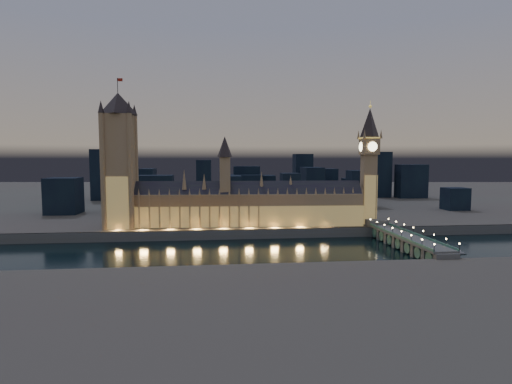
{
  "coord_description": "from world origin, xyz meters",
  "views": [
    {
      "loc": [
        -30.4,
        -285.34,
        66.7
      ],
      "look_at": [
        5.0,
        55.0,
        38.0
      ],
      "focal_mm": 28.0,
      "sensor_mm": 36.0,
      "label": 1
    }
  ],
  "objects": [
    {
      "name": "palace_of_westminster",
      "position": [
        -2.36,
        61.75,
        26.37
      ],
      "size": [
        202.0,
        29.17,
        78.0
      ],
      "color": "#9E7F4E",
      "rests_on": "north_bank"
    },
    {
      "name": "river_boat",
      "position": [
        124.93,
        -23.91,
        1.56
      ],
      "size": [
        38.86,
        9.88,
        4.5
      ],
      "color": "#4E4F46",
      "rests_on": "ground"
    },
    {
      "name": "westminster_bridge",
      "position": [
        109.8,
        -3.46,
        5.99
      ],
      "size": [
        17.18,
        113.0,
        15.9
      ],
      "color": "#4E4F46",
      "rests_on": "ground"
    },
    {
      "name": "elizabeth_tower",
      "position": [
        108.0,
        61.92,
        69.4
      ],
      "size": [
        18.0,
        18.0,
        110.08
      ],
      "color": "#9E7F4E",
      "rests_on": "north_bank"
    },
    {
      "name": "victoria_tower",
      "position": [
        -110.0,
        61.93,
        70.34
      ],
      "size": [
        31.68,
        31.68,
        125.46
      ],
      "color": "#9E7F4E",
      "rests_on": "north_bank"
    },
    {
      "name": "city_backdrop",
      "position": [
        34.89,
        247.72,
        29.73
      ],
      "size": [
        491.04,
        215.63,
        71.71
      ],
      "color": "black",
      "rests_on": "north_bank"
    },
    {
      "name": "north_bank",
      "position": [
        0.0,
        520.0,
        4.0
      ],
      "size": [
        2000.0,
        960.0,
        8.0
      ],
      "primitive_type": "cube",
      "color": "#4E4038",
      "rests_on": "ground"
    },
    {
      "name": "embankment_wall",
      "position": [
        0.0,
        41.0,
        4.0
      ],
      "size": [
        2000.0,
        2.5,
        8.0
      ],
      "primitive_type": "cube",
      "color": "#4E4F46",
      "rests_on": "ground"
    },
    {
      "name": "ground_plane",
      "position": [
        0.0,
        0.0,
        0.0
      ],
      "size": [
        2000.0,
        2000.0,
        0.0
      ],
      "primitive_type": "plane",
      "color": "black",
      "rests_on": "ground"
    }
  ]
}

